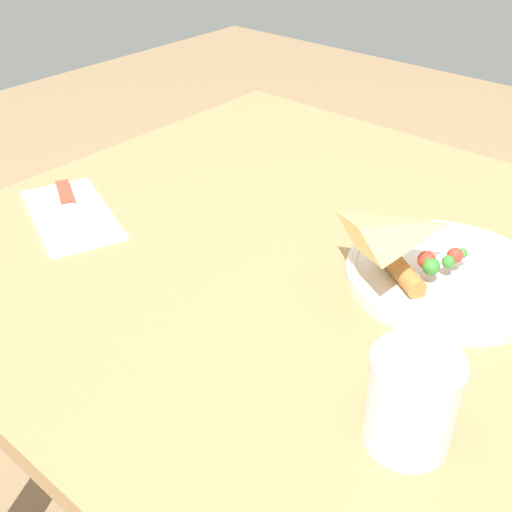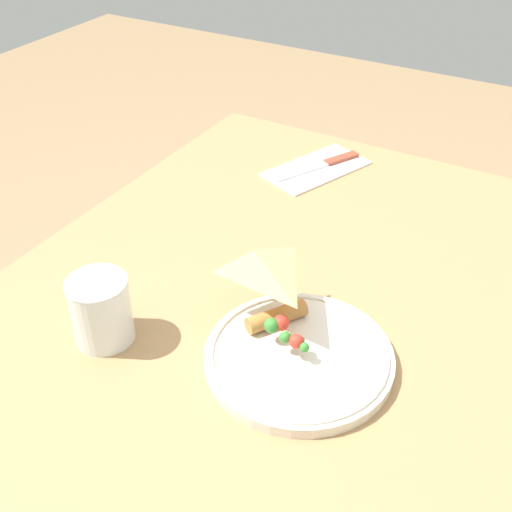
# 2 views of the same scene
# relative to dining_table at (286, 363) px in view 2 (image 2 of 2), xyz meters

# --- Properties ---
(dining_table) EXTENTS (1.15, 0.88, 0.71)m
(dining_table) POSITION_rel_dining_table_xyz_m (0.00, 0.00, 0.00)
(dining_table) COLOR #A87F51
(dining_table) RESTS_ON ground_plane
(plate_pizza) EXTENTS (0.25, 0.25, 0.05)m
(plate_pizza) POSITION_rel_dining_table_xyz_m (0.07, 0.05, 0.11)
(plate_pizza) COLOR silver
(plate_pizza) RESTS_ON dining_table
(milk_glass) EXTENTS (0.08, 0.08, 0.10)m
(milk_glass) POSITION_rel_dining_table_xyz_m (0.16, -0.20, 0.14)
(milk_glass) COLOR white
(milk_glass) RESTS_ON dining_table
(napkin_folded) EXTENTS (0.23, 0.17, 0.00)m
(napkin_folded) POSITION_rel_dining_table_xyz_m (-0.42, -0.15, 0.09)
(napkin_folded) COLOR white
(napkin_folded) RESTS_ON dining_table
(butter_knife) EXTENTS (0.19, 0.11, 0.01)m
(butter_knife) POSITION_rel_dining_table_xyz_m (-0.43, -0.15, 0.10)
(butter_knife) COLOR #99422D
(butter_knife) RESTS_ON napkin_folded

